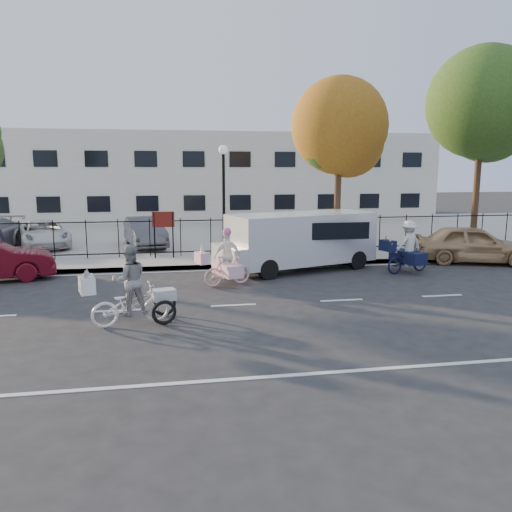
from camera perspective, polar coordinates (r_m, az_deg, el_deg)
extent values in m
plane|color=#333334|center=(13.29, -2.61, -5.66)|extent=(120.00, 120.00, 0.00)
cube|color=#A8A399|center=(18.16, -4.61, -1.21)|extent=(60.00, 0.10, 0.15)
cube|color=#A8A399|center=(19.19, -4.89, -0.61)|extent=(60.00, 2.20, 0.15)
cube|color=#A8A399|center=(27.97, -6.47, 2.67)|extent=(60.00, 15.60, 0.15)
cube|color=silver|center=(37.74, -7.47, 8.95)|extent=(34.00, 10.00, 6.00)
cylinder|color=black|center=(19.67, -3.70, 5.76)|extent=(0.12, 0.12, 4.00)
sphere|color=white|center=(19.63, -3.77, 12.03)|extent=(0.36, 0.36, 0.36)
cylinder|color=black|center=(19.68, -11.51, 2.36)|extent=(0.06, 0.06, 1.80)
cylinder|color=black|center=(19.67, -9.47, 2.42)|extent=(0.06, 0.06, 1.80)
cube|color=#59140F|center=(19.60, -10.55, 4.13)|extent=(0.85, 0.04, 0.60)
imported|color=white|center=(11.93, -14.11, -5.43)|extent=(1.89, 1.07, 0.94)
imported|color=silver|center=(11.79, -14.23, -2.70)|extent=(0.93, 0.81, 1.64)
cube|color=white|center=(11.66, -18.77, -3.10)|extent=(0.45, 0.64, 0.38)
cone|color=white|center=(11.73, -18.74, -1.78)|extent=(0.15, 0.15, 0.19)
cone|color=white|center=(11.49, -18.93, -2.02)|extent=(0.15, 0.15, 0.19)
torus|color=black|center=(11.78, -10.45, -6.38)|extent=(0.59, 0.23, 0.58)
torus|color=black|center=(12.49, -10.42, -5.45)|extent=(0.59, 0.23, 0.58)
cube|color=white|center=(12.05, -10.48, -4.37)|extent=(0.60, 0.49, 0.26)
imported|color=#FABEC5|center=(15.43, -3.29, -1.67)|extent=(1.62, 0.94, 0.94)
imported|color=white|center=(15.35, -3.31, 0.07)|extent=(0.94, 0.63, 1.48)
cube|color=#F2B8C7|center=(15.00, -6.22, -0.22)|extent=(0.44, 0.58, 0.34)
cone|color=silver|center=(14.95, -6.24, 0.91)|extent=(0.11, 0.11, 0.30)
cube|color=#F2B8C7|center=(15.42, -3.29, -1.50)|extent=(0.89, 1.33, 0.38)
sphere|color=pink|center=(15.24, -3.33, 2.77)|extent=(0.26, 0.26, 0.26)
imported|color=#110F33|center=(18.11, 16.93, -0.41)|extent=(1.84, 1.08, 0.92)
imported|color=white|center=(18.02, 17.02, 1.36)|extent=(1.16, 0.86, 1.60)
cube|color=#0F1433|center=(17.41, 14.82, 1.16)|extent=(0.45, 0.62, 0.37)
cone|color=gold|center=(17.55, 14.60, 1.90)|extent=(0.12, 0.24, 0.33)
cone|color=gold|center=(17.22, 15.10, 1.73)|extent=(0.12, 0.24, 0.33)
cube|color=#0F1433|center=(18.09, 16.94, -0.09)|extent=(0.91, 1.43, 0.41)
cube|color=white|center=(17.80, 5.24, 2.09)|extent=(5.55, 3.42, 1.74)
cube|color=white|center=(17.36, -3.89, 0.30)|extent=(1.03, 1.94, 0.77)
cylinder|color=black|center=(16.73, -0.13, -1.22)|extent=(0.72, 0.44, 0.67)
cylinder|color=black|center=(18.37, -1.01, -0.21)|extent=(0.72, 0.44, 0.67)
cylinder|color=black|center=(17.70, 11.65, -0.81)|extent=(0.72, 0.44, 0.67)
cylinder|color=black|center=(19.27, 9.82, 0.11)|extent=(0.72, 0.44, 0.67)
imported|color=tan|center=(20.83, 23.52, 1.26)|extent=(4.62, 3.06, 1.46)
imported|color=silver|center=(24.03, -23.13, 2.34)|extent=(3.21, 4.62, 1.17)
imported|color=#505158|center=(22.78, -12.58, 2.71)|extent=(2.21, 4.19, 1.31)
imported|color=#94959B|center=(24.56, -0.12, 3.27)|extent=(2.48, 3.68, 1.16)
cylinder|color=#442D1D|center=(21.49, 9.29, 6.48)|extent=(0.28, 0.28, 4.66)
sphere|color=#9F6219|center=(21.53, 9.52, 14.47)|extent=(4.00, 4.00, 4.00)
sphere|color=#9F6219|center=(21.84, 10.56, 12.62)|extent=(2.93, 2.93, 2.93)
cylinder|color=#442D1D|center=(24.33, 23.90, 7.25)|extent=(0.28, 0.28, 5.59)
sphere|color=#385B1E|center=(24.48, 24.51, 15.67)|extent=(4.79, 4.79, 4.79)
sphere|color=#385B1E|center=(24.85, 25.09, 13.68)|extent=(3.52, 3.52, 3.52)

